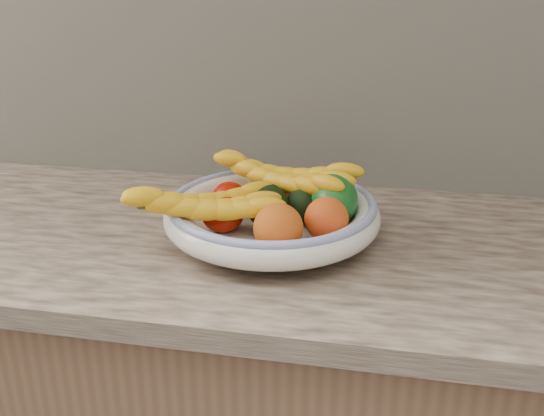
{
  "coord_description": "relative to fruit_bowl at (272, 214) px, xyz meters",
  "views": [
    {
      "loc": [
        0.19,
        0.67,
        1.37
      ],
      "look_at": [
        0.0,
        1.66,
        0.96
      ],
      "focal_mm": 40.0,
      "sensor_mm": 36.0,
      "label": 1
    }
  ],
  "objects": [
    {
      "name": "peach_right",
      "position": [
        0.1,
        -0.05,
        0.02
      ],
      "size": [
        0.09,
        0.09,
        0.08
      ],
      "primitive_type": "ellipsoid",
      "rotation": [
        0.0,
        0.0,
        -0.17
      ],
      "color": "orange",
      "rests_on": "fruit_bowl"
    },
    {
      "name": "avocado_right",
      "position": [
        0.06,
        0.03,
        0.02
      ],
      "size": [
        0.08,
        0.11,
        0.07
      ],
      "primitive_type": "ellipsoid",
      "rotation": [
        0.0,
        0.0,
        -0.08
      ],
      "color": "black",
      "rests_on": "fruit_bowl"
    },
    {
      "name": "green_mango",
      "position": [
        0.11,
        0.02,
        0.03
      ],
      "size": [
        0.14,
        0.16,
        0.12
      ],
      "primitive_type": "ellipsoid",
      "rotation": [
        0.0,
        0.31,
        0.26
      ],
      "color": "#0E4B15",
      "rests_on": "fruit_bowl"
    },
    {
      "name": "clementine_back_left",
      "position": [
        -0.03,
        0.09,
        0.01
      ],
      "size": [
        0.08,
        0.08,
        0.05
      ],
      "primitive_type": "ellipsoid",
      "rotation": [
        0.0,
        0.0,
        0.43
      ],
      "color": "orange",
      "rests_on": "fruit_bowl"
    },
    {
      "name": "clementine_back_right",
      "position": [
        0.03,
        0.09,
        0.01
      ],
      "size": [
        0.07,
        0.07,
        0.05
      ],
      "primitive_type": "ellipsoid",
      "rotation": [
        0.0,
        0.0,
        -0.32
      ],
      "color": "#DC6204",
      "rests_on": "fruit_bowl"
    },
    {
      "name": "tomato_left",
      "position": [
        -0.09,
        0.03,
        0.01
      ],
      "size": [
        0.07,
        0.07,
        0.06
      ],
      "primitive_type": "ellipsoid",
      "rotation": [
        0.0,
        0.0,
        -0.04
      ],
      "color": "#A90A00",
      "rests_on": "fruit_bowl"
    },
    {
      "name": "peach_front",
      "position": [
        0.03,
        -0.1,
        0.02
      ],
      "size": [
        0.11,
        0.11,
        0.08
      ],
      "primitive_type": "ellipsoid",
      "rotation": [
        0.0,
        0.0,
        0.43
      ],
      "color": "orange",
      "rests_on": "fruit_bowl"
    },
    {
      "name": "tomato_near_left",
      "position": [
        -0.08,
        -0.04,
        0.01
      ],
      "size": [
        0.08,
        0.08,
        0.07
      ],
      "primitive_type": "ellipsoid",
      "rotation": [
        0.0,
        0.0,
        0.04
      ],
      "color": "#B01201",
      "rests_on": "fruit_bowl"
    },
    {
      "name": "banana_bunch_back",
      "position": [
        0.0,
        0.07,
        0.04
      ],
      "size": [
        0.33,
        0.21,
        0.09
      ],
      "primitive_type": null,
      "rotation": [
        0.0,
        0.0,
        -0.33
      ],
      "color": "yellow",
      "rests_on": "fruit_bowl"
    },
    {
      "name": "banana_bunch_front",
      "position": [
        -0.1,
        -0.08,
        0.03
      ],
      "size": [
        0.31,
        0.22,
        0.08
      ],
      "primitive_type": null,
      "rotation": [
        0.0,
        0.0,
        0.43
      ],
      "color": "yellow",
      "rests_on": "fruit_bowl"
    },
    {
      "name": "avocado_center",
      "position": [
        -0.01,
        -0.0,
        0.02
      ],
      "size": [
        0.11,
        0.13,
        0.08
      ],
      "primitive_type": "ellipsoid",
      "rotation": [
        0.0,
        0.0,
        0.38
      ],
      "color": "black",
      "rests_on": "fruit_bowl"
    },
    {
      "name": "fruit_bowl",
      "position": [
        0.0,
        0.0,
        0.0
      ],
      "size": [
        0.39,
        0.39,
        0.08
      ],
      "color": "white",
      "rests_on": "kitchen_counter"
    }
  ]
}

